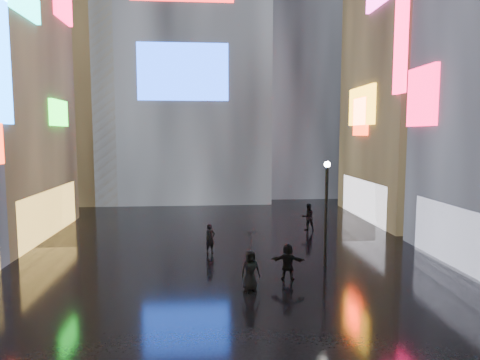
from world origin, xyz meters
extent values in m
plane|color=black|center=(0.00, 20.00, 0.00)|extent=(140.00, 140.00, 0.00)
cube|color=#146CFF|center=(-10.85, 20.00, 11.00)|extent=(0.25, 1.40, 8.00)
cube|color=#FFC659|center=(-11.10, 26.00, 1.50)|extent=(0.20, 10.00, 3.00)
cube|color=#1BF728|center=(-10.85, 27.82, 7.91)|extent=(0.25, 3.00, 1.71)
cube|color=#1AFFEE|center=(-10.85, 22.61, 13.61)|extent=(0.25, 4.84, 1.37)
cube|color=#FF0C42|center=(-10.85, 29.70, 15.31)|extent=(0.25, 3.32, 1.94)
cube|color=white|center=(11.10, 17.00, 1.50)|extent=(0.20, 9.00, 3.00)
cube|color=#FF0C42|center=(10.85, 21.12, 8.58)|extent=(0.25, 2.99, 3.26)
cube|color=#FF0C42|center=(10.85, 24.00, 14.00)|extent=(0.25, 1.40, 10.00)
cube|color=black|center=(16.00, 30.00, 14.00)|extent=(10.00, 12.00, 28.00)
cube|color=white|center=(11.10, 30.00, 1.50)|extent=(0.20, 9.00, 3.00)
cube|color=#FFAC19|center=(10.85, 30.32, 8.66)|extent=(0.25, 4.92, 2.91)
cube|color=#FF2A0C|center=(10.85, 30.44, 7.84)|extent=(0.25, 2.63, 2.87)
cube|color=#194CFF|center=(-3.00, 36.90, 12.00)|extent=(8.00, 0.20, 5.00)
cube|color=black|center=(9.00, 46.00, 17.00)|extent=(12.00, 12.00, 34.00)
cube|color=black|center=(-14.00, 42.00, 13.00)|extent=(10.00, 10.00, 26.00)
cylinder|color=black|center=(4.76, 18.31, 2.50)|extent=(0.16, 0.16, 5.00)
sphere|color=white|center=(4.76, 18.31, 5.05)|extent=(0.30, 0.30, 0.30)
imported|color=black|center=(0.71, 15.34, 0.84)|extent=(0.92, 0.71, 1.69)
imported|color=black|center=(2.51, 16.43, 0.83)|extent=(1.61, 0.87, 1.65)
imported|color=black|center=(-0.89, 21.04, 0.81)|extent=(0.70, 0.64, 1.61)
imported|color=black|center=(5.83, 26.28, 0.90)|extent=(0.93, 0.76, 1.81)
imported|color=black|center=(0.71, 15.34, 2.11)|extent=(1.12, 1.14, 0.84)
camera|label=1|loc=(-1.14, -1.89, 6.49)|focal=32.00mm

